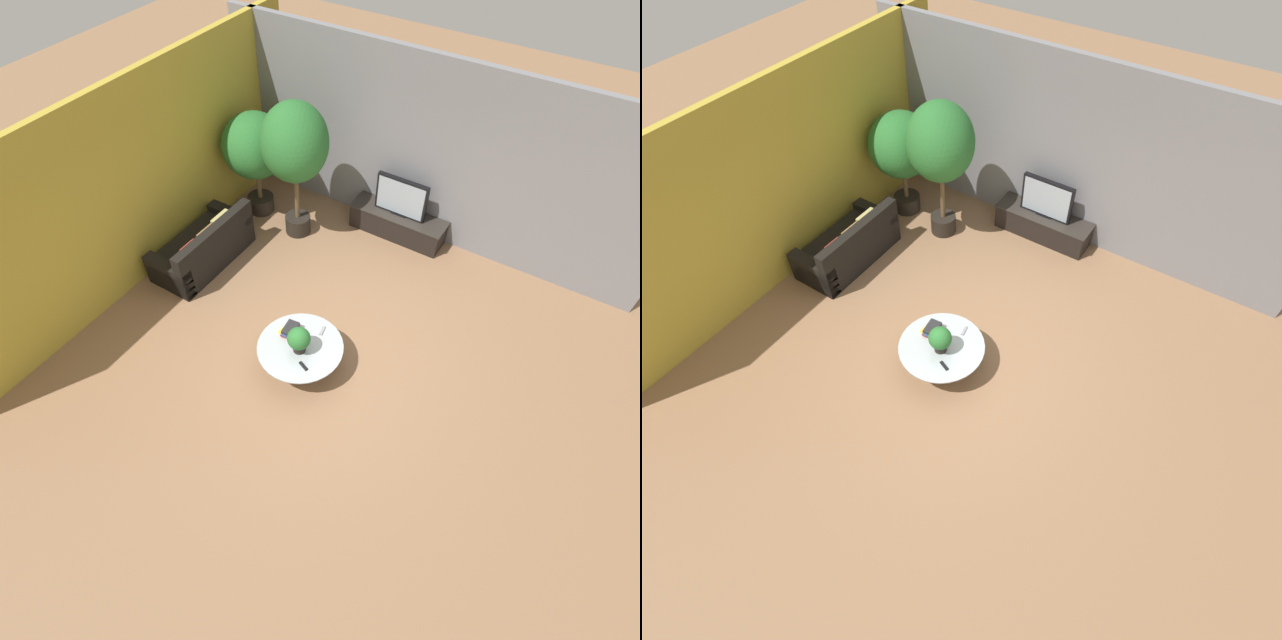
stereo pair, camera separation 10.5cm
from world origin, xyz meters
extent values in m
plane|color=#8C6647|center=(0.00, 0.00, 0.00)|extent=(24.00, 24.00, 0.00)
cube|color=slate|center=(0.00, 3.26, 1.50)|extent=(7.40, 0.12, 3.00)
cube|color=gold|center=(-3.26, 0.20, 1.50)|extent=(0.12, 7.40, 3.00)
cube|color=black|center=(-0.19, 2.94, 0.23)|extent=(1.66, 0.48, 0.45)
cube|color=#2D2823|center=(-0.19, 2.94, 0.44)|extent=(1.69, 0.50, 0.02)
cube|color=black|center=(-0.19, 2.94, 0.79)|extent=(0.91, 0.08, 0.67)
cube|color=#99A8B7|center=(-0.19, 2.90, 0.79)|extent=(0.83, 0.00, 0.61)
cube|color=black|center=(-0.19, 2.94, 0.46)|extent=(0.27, 0.13, 0.02)
cylinder|color=#756656|center=(-0.06, -0.31, 0.01)|extent=(0.65, 0.65, 0.02)
cylinder|color=#756656|center=(-0.06, -0.31, 0.21)|extent=(0.10, 0.10, 0.42)
cylinder|color=#A8B2B7|center=(-0.06, -0.31, 0.43)|extent=(1.18, 1.18, 0.02)
cube|color=black|center=(-2.63, 0.61, 0.21)|extent=(0.84, 1.74, 0.42)
cube|color=black|center=(-2.29, 0.61, 0.63)|extent=(0.16, 1.74, 0.42)
cube|color=black|center=(-2.63, 1.38, 0.27)|extent=(0.84, 0.20, 0.54)
cube|color=black|center=(-2.63, -0.16, 0.27)|extent=(0.84, 0.20, 0.54)
cube|color=tan|center=(-2.45, 0.99, 0.59)|extent=(0.13, 0.38, 0.34)
cube|color=olive|center=(-2.45, 0.61, 0.57)|extent=(0.15, 0.34, 0.32)
cube|color=#B23328|center=(-2.45, 0.23, 0.56)|extent=(0.14, 0.31, 0.29)
cylinder|color=black|center=(-2.63, 2.23, 0.14)|extent=(0.48, 0.48, 0.29)
cylinder|color=brown|center=(-2.63, 2.23, 0.53)|extent=(0.08, 0.08, 0.49)
ellipsoid|color=#286B2D|center=(-2.63, 2.23, 1.31)|extent=(1.12, 1.12, 1.08)
cylinder|color=black|center=(-1.71, 2.09, 0.16)|extent=(0.44, 0.44, 0.32)
cylinder|color=brown|center=(-1.71, 2.09, 0.71)|extent=(0.08, 0.08, 0.78)
ellipsoid|color=#286B2D|center=(-1.71, 2.09, 1.73)|extent=(1.07, 1.07, 1.26)
cylinder|color=black|center=(-0.04, -0.37, 0.49)|extent=(0.17, 0.17, 0.12)
sphere|color=#286B2D|center=(-0.04, -0.37, 0.68)|extent=(0.31, 0.31, 0.31)
cube|color=gold|center=(-0.31, -0.20, 0.45)|extent=(0.28, 0.25, 0.03)
cube|color=#A32823|center=(-0.31, -0.18, 0.48)|extent=(0.22, 0.30, 0.02)
cube|color=#2D4C84|center=(-0.29, -0.20, 0.50)|extent=(0.19, 0.26, 0.03)
cube|color=#232326|center=(-0.30, -0.19, 0.54)|extent=(0.20, 0.27, 0.04)
cube|color=black|center=(0.16, -0.56, 0.45)|extent=(0.16, 0.10, 0.02)
cube|color=gray|center=(0.05, 0.07, 0.45)|extent=(0.07, 0.16, 0.02)
camera|label=1|loc=(2.31, -3.58, 5.87)|focal=28.00mm
camera|label=2|loc=(2.40, -3.53, 5.87)|focal=28.00mm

